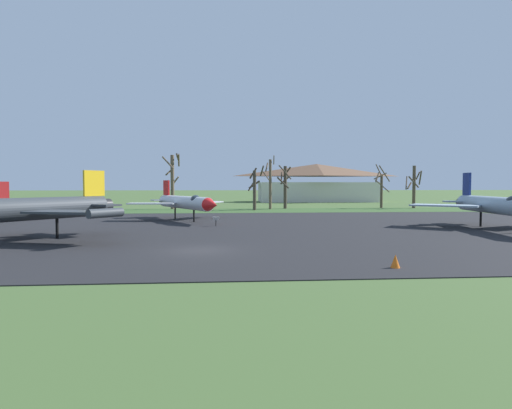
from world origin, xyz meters
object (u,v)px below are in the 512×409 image
object	(u,v)px
jet_fighter_front_left	(13,209)
visitor_building	(317,183)
info_placard_front_right	(216,220)
jet_fighter_rear_center	(498,205)
traffic_cone	(395,262)
jet_fighter_front_right	(186,202)

from	to	relation	value
jet_fighter_front_left	visitor_building	distance (m)	82.31
visitor_building	info_placard_front_right	bearing A→B (deg)	-111.06
jet_fighter_rear_center	traffic_cone	xyz separation A→B (m)	(-16.23, -16.60, -1.92)
visitor_building	traffic_cone	world-z (taller)	visitor_building
jet_fighter_front_left	jet_fighter_rear_center	bearing A→B (deg)	8.18
jet_fighter_rear_center	info_placard_front_right	bearing A→B (deg)	166.72
jet_fighter_front_left	traffic_cone	world-z (taller)	jet_fighter_front_left
jet_fighter_rear_center	traffic_cone	distance (m)	23.30
visitor_building	jet_fighter_rear_center	bearing A→B (deg)	-88.85
jet_fighter_front_left	jet_fighter_front_right	world-z (taller)	jet_fighter_front_left
jet_fighter_rear_center	traffic_cone	size ratio (longest dim) A/B	23.16
jet_fighter_front_left	traffic_cone	distance (m)	25.34
jet_fighter_front_left	traffic_cone	xyz separation A→B (m)	(22.74, -11.00, -2.03)
traffic_cone	info_placard_front_right	bearing A→B (deg)	111.51
jet_fighter_front_right	visitor_building	xyz separation A→B (m)	(27.19, 54.76, 2.38)
visitor_building	traffic_cone	size ratio (longest dim) A/B	41.16
visitor_building	traffic_cone	distance (m)	85.59
traffic_cone	jet_fighter_front_left	bearing A→B (deg)	154.18
jet_fighter_front_left	jet_fighter_front_right	distance (m)	21.17
jet_fighter_front_right	info_placard_front_right	size ratio (longest dim) A/B	14.85
jet_fighter_rear_center	visitor_building	bearing A→B (deg)	91.15
info_placard_front_right	visitor_building	distance (m)	66.19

